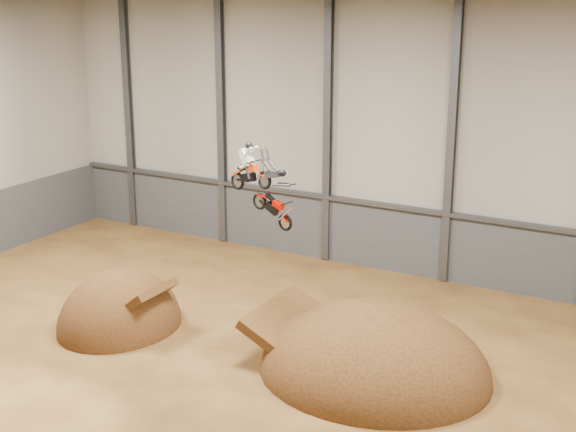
# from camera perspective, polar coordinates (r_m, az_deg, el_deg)

# --- Properties ---
(floor) EXTENTS (40.00, 40.00, 0.00)m
(floor) POSITION_cam_1_polar(r_m,az_deg,el_deg) (30.63, -4.27, -12.19)
(floor) COLOR #543416
(floor) RESTS_ON ground
(back_wall) EXTENTS (40.00, 0.10, 14.00)m
(back_wall) POSITION_cam_1_polar(r_m,az_deg,el_deg) (40.96, 7.16, 5.51)
(back_wall) COLOR #A7A394
(back_wall) RESTS_ON ground
(ceiling) EXTENTS (40.00, 40.00, 0.00)m
(ceiling) POSITION_cam_1_polar(r_m,az_deg,el_deg) (26.93, -4.91, 14.99)
(ceiling) COLOR black
(ceiling) RESTS_ON back_wall
(lower_band_back) EXTENTS (39.80, 0.18, 3.50)m
(lower_band_back) POSITION_cam_1_polar(r_m,az_deg,el_deg) (42.17, 6.86, -1.53)
(lower_band_back) COLOR #4A4C51
(lower_band_back) RESTS_ON ground
(steel_rail) EXTENTS (39.80, 0.35, 0.20)m
(steel_rail) POSITION_cam_1_polar(r_m,az_deg,el_deg) (41.52, 6.87, 0.78)
(steel_rail) COLOR #47494F
(steel_rail) RESTS_ON lower_band_back
(steel_column_0) EXTENTS (0.40, 0.36, 13.90)m
(steel_column_0) POSITION_cam_1_polar(r_m,az_deg,el_deg) (49.41, -11.25, 7.18)
(steel_column_0) COLOR #47494F
(steel_column_0) RESTS_ON ground
(steel_column_1) EXTENTS (0.40, 0.36, 13.90)m
(steel_column_1) POSITION_cam_1_polar(r_m,az_deg,el_deg) (45.43, -4.76, 6.65)
(steel_column_1) COLOR #47494F
(steel_column_1) RESTS_ON ground
(steel_column_2) EXTENTS (0.40, 0.36, 13.90)m
(steel_column_2) POSITION_cam_1_polar(r_m,az_deg,el_deg) (42.12, 2.84, 5.92)
(steel_column_2) COLOR #47494F
(steel_column_2) RESTS_ON ground
(steel_column_3) EXTENTS (0.40, 0.36, 13.90)m
(steel_column_3) POSITION_cam_1_polar(r_m,az_deg,el_deg) (39.67, 11.53, 4.96)
(steel_column_3) COLOR #47494F
(steel_column_3) RESTS_ON ground
(takeoff_ramp) EXTENTS (5.08, 5.86, 5.08)m
(takeoff_ramp) POSITION_cam_1_polar(r_m,az_deg,el_deg) (36.42, -11.83, -7.68)
(takeoff_ramp) COLOR #38200E
(takeoff_ramp) RESTS_ON ground
(landing_ramp) EXTENTS (9.14, 8.09, 5.28)m
(landing_ramp) POSITION_cam_1_polar(r_m,az_deg,el_deg) (31.86, 6.10, -11.05)
(landing_ramp) COLOR #38200E
(landing_ramp) RESTS_ON ground
(fmx_rider_a) EXTENTS (2.68, 1.46, 2.38)m
(fmx_rider_a) POSITION_cam_1_polar(r_m,az_deg,el_deg) (30.71, -2.60, 3.71)
(fmx_rider_a) COLOR #E73E0D
(fmx_rider_b) EXTENTS (3.60, 1.51, 3.31)m
(fmx_rider_b) POSITION_cam_1_polar(r_m,az_deg,el_deg) (30.33, -1.32, 1.97)
(fmx_rider_b) COLOR #CF0A00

